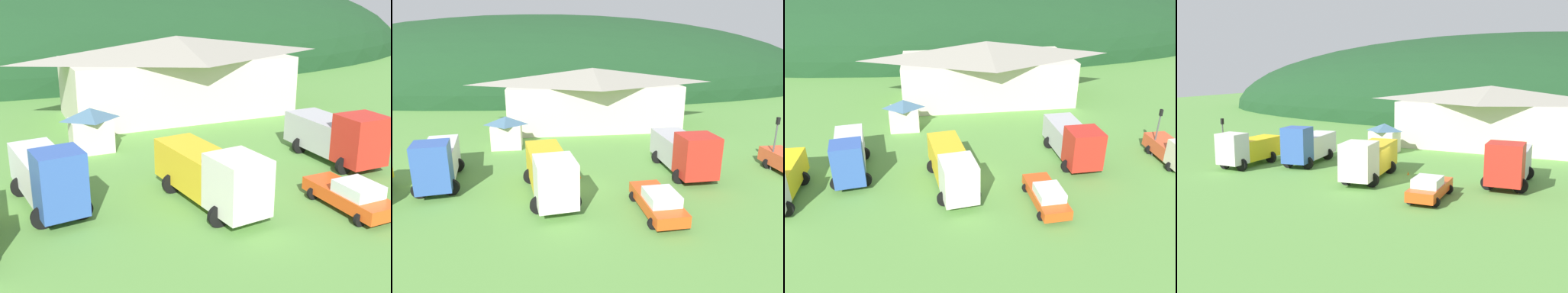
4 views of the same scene
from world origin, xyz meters
The scene contains 10 objects.
ground_plane centered at (0.00, 0.00, 0.00)m, with size 200.00×200.00×0.00m, color #5B9342.
forested_hill_backdrop centered at (0.00, 59.46, 0.00)m, with size 128.69×60.00×30.98m, color #193D1E.
depot_building centered at (3.97, 18.47, 3.59)m, with size 20.99×9.86×6.96m.
play_shed_cream centered at (-5.48, 10.61, 1.60)m, with size 3.05×2.42×3.10m.
box_truck_blue centered at (-9.46, 2.07, 1.80)m, with size 3.63×7.61×3.72m.
heavy_rig_striped centered at (-1.59, -1.00, 1.77)m, with size 3.76×8.26×3.37m.
crane_truck_red centered at (8.87, 2.06, 1.81)m, with size 3.52×7.51×3.59m.
service_pickup_orange centered at (4.71, -4.33, 0.83)m, with size 2.52×5.28×1.66m.
traffic_light_east centered at (16.12, 1.66, 2.65)m, with size 0.20×0.32×4.33m.
traffic_cone_near_pickup centered at (0.70, 1.88, 0.00)m, with size 0.36×0.36×0.58m, color orange.
Camera 2 is at (-1.81, -22.30, 9.97)m, focal length 31.72 mm.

